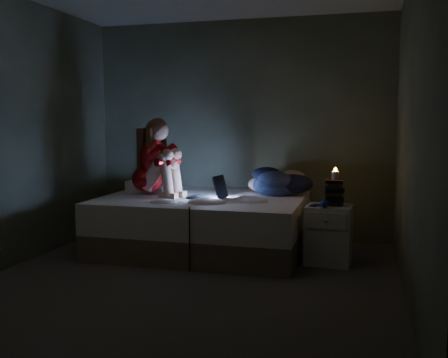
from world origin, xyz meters
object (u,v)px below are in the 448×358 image
at_px(candle, 335,175).
at_px(woman, 148,157).
at_px(phone, 316,205).
at_px(nightstand, 329,235).
at_px(laptop, 207,186).
at_px(bed, 203,224).

bearing_deg(candle, woman, 177.45).
distance_m(candle, phone, 0.35).
relative_size(nightstand, phone, 4.13).
relative_size(woman, nightstand, 1.48).
height_order(laptop, phone, laptop).
relative_size(woman, phone, 6.11).
height_order(woman, phone, woman).
bearing_deg(candle, bed, 174.23).
distance_m(nightstand, candle, 0.59).
distance_m(bed, nightstand, 1.36).
bearing_deg(woman, phone, 7.46).
xyz_separation_m(woman, candle, (2.02, -0.09, -0.14)).
bearing_deg(phone, laptop, -171.74).
xyz_separation_m(laptop, candle, (1.33, -0.04, 0.15)).
bearing_deg(laptop, nightstand, 5.54).
bearing_deg(laptop, candle, 7.32).
relative_size(woman, laptop, 2.31).
bearing_deg(nightstand, bed, 176.28).
relative_size(woman, candle, 10.69).
xyz_separation_m(woman, phone, (1.85, -0.18, -0.43)).
distance_m(woman, phone, 1.91).
distance_m(bed, woman, 0.95).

